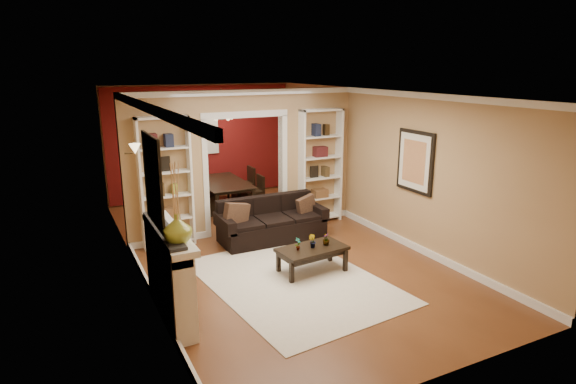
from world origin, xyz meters
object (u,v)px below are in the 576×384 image
coffee_table (312,260)px  bookshelf_right (320,166)px  sofa (272,220)px  bookshelf_left (166,183)px  fireplace (171,273)px  dining_table (225,195)px

coffee_table → bookshelf_right: size_ratio=0.46×
sofa → bookshelf_left: bookshelf_left is taller
coffee_table → bookshelf_left: 2.91m
sofa → coffee_table: 1.58m
fireplace → dining_table: (2.20, 4.28, -0.27)m
coffee_table → dining_table: bearing=85.2°
sofa → fireplace: size_ratio=1.16×
bookshelf_right → dining_table: bookshelf_right is taller
sofa → dining_table: (-0.10, 2.33, -0.08)m
bookshelf_left → dining_table: (1.66, 1.75, -0.84)m
fireplace → bookshelf_left: bearing=78.0°
bookshelf_left → dining_table: bearing=46.5°
fireplace → sofa: bearing=40.3°
coffee_table → sofa: bearing=82.8°
bookshelf_right → dining_table: (-1.44, 1.75, -0.84)m
dining_table → fireplace: bearing=152.8°
coffee_table → fireplace: size_ratio=0.62×
bookshelf_left → fireplace: 2.65m
sofa → coffee_table: size_ratio=1.87×
sofa → bookshelf_left: 2.00m
coffee_table → bookshelf_left: size_ratio=0.46×
bookshelf_left → dining_table: size_ratio=1.30×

